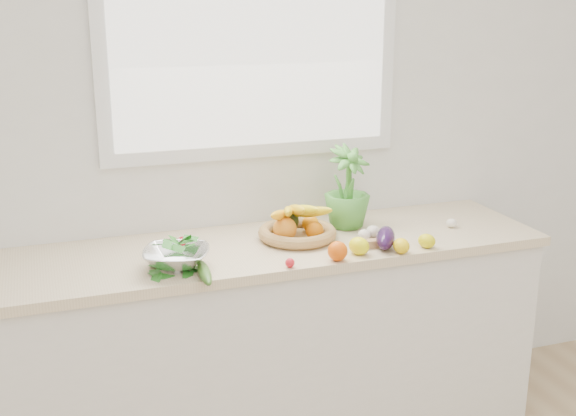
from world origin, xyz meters
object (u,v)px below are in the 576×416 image
object	(u,v)px
colander_with_spinach	(176,253)
eggplant	(386,238)
fruit_basket	(297,228)
potted_herb	(347,187)
cucumber	(205,273)
apple	(184,247)

from	to	relation	value
colander_with_spinach	eggplant	bearing A→B (deg)	-2.37
eggplant	fruit_basket	bearing A→B (deg)	145.40
eggplant	colander_with_spinach	distance (m)	0.84
potted_herb	colander_with_spinach	world-z (taller)	potted_herb
fruit_basket	colander_with_spinach	size ratio (longest dim) A/B	1.10
eggplant	cucumber	size ratio (longest dim) A/B	0.86
cucumber	colander_with_spinach	distance (m)	0.15
apple	potted_herb	world-z (taller)	potted_herb
eggplant	cucumber	bearing A→B (deg)	-173.69
eggplant	fruit_basket	distance (m)	0.37
cucumber	colander_with_spinach	world-z (taller)	colander_with_spinach
potted_herb	fruit_basket	bearing A→B (deg)	-162.25
eggplant	colander_with_spinach	xyz separation A→B (m)	(-0.84, 0.03, 0.02)
eggplant	potted_herb	bearing A→B (deg)	97.98
apple	fruit_basket	bearing A→B (deg)	6.36
cucumber	potted_herb	bearing A→B (deg)	27.68
eggplant	potted_herb	world-z (taller)	potted_herb
eggplant	fruit_basket	world-z (taller)	fruit_basket
potted_herb	apple	bearing A→B (deg)	-169.51
apple	fruit_basket	xyz separation A→B (m)	(0.48, 0.05, 0.01)
apple	fruit_basket	size ratio (longest dim) A/B	0.25
apple	cucumber	world-z (taller)	apple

